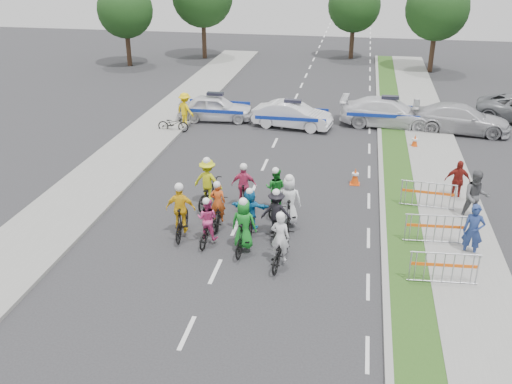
% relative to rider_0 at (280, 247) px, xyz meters
% --- Properties ---
extents(ground, '(90.00, 90.00, 0.00)m').
position_rel_rider_0_xyz_m(ground, '(-1.88, -0.79, -0.61)').
color(ground, '#28282B').
rests_on(ground, ground).
extents(curb_right, '(0.20, 60.00, 0.12)m').
position_rel_rider_0_xyz_m(curb_right, '(3.22, 4.21, -0.55)').
color(curb_right, gray).
rests_on(curb_right, ground).
extents(grass_strip, '(1.20, 60.00, 0.11)m').
position_rel_rider_0_xyz_m(grass_strip, '(3.92, 4.21, -0.56)').
color(grass_strip, '#264716').
rests_on(grass_strip, ground).
extents(sidewalk_right, '(2.40, 60.00, 0.13)m').
position_rel_rider_0_xyz_m(sidewalk_right, '(5.72, 4.21, -0.55)').
color(sidewalk_right, gray).
rests_on(sidewalk_right, ground).
extents(sidewalk_left, '(3.00, 60.00, 0.13)m').
position_rel_rider_0_xyz_m(sidewalk_left, '(-8.38, 4.21, -0.55)').
color(sidewalk_left, gray).
rests_on(sidewalk_left, ground).
extents(rider_0, '(0.84, 1.88, 1.86)m').
position_rel_rider_0_xyz_m(rider_0, '(0.00, 0.00, 0.00)').
color(rider_0, black).
rests_on(rider_0, ground).
extents(rider_1, '(0.86, 1.88, 1.94)m').
position_rel_rider_0_xyz_m(rider_1, '(-1.27, 0.61, 0.14)').
color(rider_1, black).
rests_on(rider_1, ground).
extents(rider_2, '(0.74, 1.68, 1.67)m').
position_rel_rider_0_xyz_m(rider_2, '(-2.56, 0.95, 0.01)').
color(rider_2, black).
rests_on(rider_2, ground).
extents(rider_3, '(1.04, 1.94, 2.00)m').
position_rel_rider_0_xyz_m(rider_3, '(-3.54, 1.22, 0.15)').
color(rider_3, black).
rests_on(rider_3, ground).
extents(rider_4, '(1.05, 1.82, 1.81)m').
position_rel_rider_0_xyz_m(rider_4, '(-0.39, 1.73, 0.09)').
color(rider_4, black).
rests_on(rider_4, ground).
extents(rider_5, '(1.36, 1.62, 1.69)m').
position_rel_rider_0_xyz_m(rider_5, '(-1.32, 1.91, 0.11)').
color(rider_5, black).
rests_on(rider_5, ground).
extents(rider_6, '(0.82, 1.75, 1.72)m').
position_rel_rider_0_xyz_m(rider_6, '(-2.52, 2.23, -0.04)').
color(rider_6, black).
rests_on(rider_6, ground).
extents(rider_7, '(0.90, 1.97, 2.02)m').
position_rel_rider_0_xyz_m(rider_7, '(-0.07, 2.56, 0.16)').
color(rider_7, black).
rests_on(rider_7, ground).
extents(rider_8, '(0.82, 1.82, 1.79)m').
position_rel_rider_0_xyz_m(rider_8, '(-0.71, 3.67, 0.05)').
color(rider_8, black).
rests_on(rider_8, ground).
extents(rider_9, '(0.95, 1.79, 1.85)m').
position_rel_rider_0_xyz_m(rider_9, '(-1.89, 3.70, 0.10)').
color(rider_9, black).
rests_on(rider_9, ground).
extents(rider_10, '(1.17, 2.01, 1.98)m').
position_rel_rider_0_xyz_m(rider_10, '(-3.28, 3.72, 0.15)').
color(rider_10, black).
rests_on(rider_10, ground).
extents(police_car_0, '(4.25, 2.06, 1.40)m').
position_rel_rider_0_xyz_m(police_car_0, '(-5.69, 14.41, 0.08)').
color(police_car_0, silver).
rests_on(police_car_0, ground).
extents(police_car_1, '(4.34, 2.10, 1.37)m').
position_rel_rider_0_xyz_m(police_car_1, '(-1.35, 13.83, 0.07)').
color(police_car_1, silver).
rests_on(police_car_1, ground).
extents(police_car_2, '(5.26, 2.44, 1.49)m').
position_rel_rider_0_xyz_m(police_car_2, '(3.67, 15.05, 0.13)').
color(police_car_2, silver).
rests_on(police_car_2, ground).
extents(civilian_sedan, '(5.14, 2.52, 1.44)m').
position_rel_rider_0_xyz_m(civilian_sedan, '(7.32, 14.66, 0.10)').
color(civilian_sedan, '#B3B3B8').
rests_on(civilian_sedan, ground).
extents(spectator_0, '(0.73, 0.57, 1.79)m').
position_rel_rider_0_xyz_m(spectator_0, '(5.90, 1.62, 0.28)').
color(spectator_0, navy).
rests_on(spectator_0, ground).
extents(spectator_1, '(0.94, 0.73, 1.93)m').
position_rel_rider_0_xyz_m(spectator_1, '(6.37, 4.17, 0.35)').
color(spectator_1, '#4E4F53').
rests_on(spectator_1, ground).
extents(spectator_2, '(0.97, 0.44, 1.64)m').
position_rel_rider_0_xyz_m(spectator_2, '(5.99, 5.90, 0.20)').
color(spectator_2, maroon).
rests_on(spectator_2, ground).
extents(marshal_hiviz, '(1.32, 1.16, 1.78)m').
position_rel_rider_0_xyz_m(marshal_hiviz, '(-7.05, 13.20, 0.27)').
color(marshal_hiviz, yellow).
rests_on(marshal_hiviz, ground).
extents(barrier_0, '(2.03, 0.64, 1.12)m').
position_rel_rider_0_xyz_m(barrier_0, '(4.82, -0.35, -0.05)').
color(barrier_0, '#A5A8AD').
rests_on(barrier_0, ground).
extents(barrier_1, '(2.03, 0.65, 1.12)m').
position_rel_rider_0_xyz_m(barrier_1, '(4.82, 2.09, -0.05)').
color(barrier_1, '#A5A8AD').
rests_on(barrier_1, ground).
extents(barrier_2, '(2.03, 0.66, 1.12)m').
position_rel_rider_0_xyz_m(barrier_2, '(4.82, 4.80, -0.05)').
color(barrier_2, '#A5A8AD').
rests_on(barrier_2, ground).
extents(cone_0, '(0.40, 0.40, 0.70)m').
position_rel_rider_0_xyz_m(cone_0, '(2.13, 6.77, -0.27)').
color(cone_0, '#F24C0C').
rests_on(cone_0, ground).
extents(cone_1, '(0.40, 0.40, 0.70)m').
position_rel_rider_0_xyz_m(cone_1, '(4.84, 11.64, -0.27)').
color(cone_1, '#F24C0C').
rests_on(cone_1, ground).
extents(parked_bike, '(1.65, 0.62, 0.86)m').
position_rel_rider_0_xyz_m(parked_bike, '(-7.37, 12.01, -0.19)').
color(parked_bike, black).
rests_on(parked_bike, ground).
extents(tree_0, '(4.20, 4.20, 6.30)m').
position_rel_rider_0_xyz_m(tree_0, '(-15.88, 27.21, 3.57)').
color(tree_0, '#382619').
rests_on(tree_0, ground).
extents(tree_1, '(4.55, 4.55, 6.82)m').
position_rel_rider_0_xyz_m(tree_1, '(7.12, 29.21, 3.92)').
color(tree_1, '#382619').
rests_on(tree_1, ground).
extents(tree_4, '(4.20, 4.20, 6.30)m').
position_rel_rider_0_xyz_m(tree_4, '(1.12, 33.21, 3.57)').
color(tree_4, '#382619').
rests_on(tree_4, ground).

